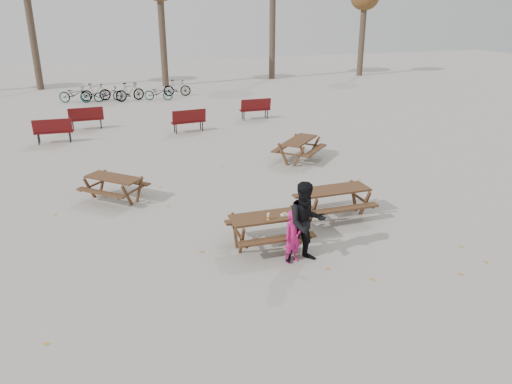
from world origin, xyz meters
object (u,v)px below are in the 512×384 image
object	(u,v)px
main_picnic_table	(269,223)
soda_bottle	(268,217)
adult	(306,222)
food_tray	(285,215)
picnic_table_far	(299,150)
picnic_table_north	(114,188)
child	(293,237)
picnic_table_east	(334,202)

from	to	relation	value
main_picnic_table	soda_bottle	world-z (taller)	soda_bottle
soda_bottle	adult	xyz separation A→B (m)	(0.62, -0.72, 0.08)
food_tray	picnic_table_far	bearing A→B (deg)	64.86
soda_bottle	picnic_table_north	world-z (taller)	soda_bottle
soda_bottle	child	bearing A→B (deg)	-63.11
picnic_table_north	adult	bearing A→B (deg)	-9.67
picnic_table_east	child	bearing A→B (deg)	-136.39
main_picnic_table	child	distance (m)	0.92
adult	picnic_table_far	world-z (taller)	adult
picnic_table_east	food_tray	bearing A→B (deg)	-148.74
soda_bottle	picnic_table_north	distance (m)	5.43
main_picnic_table	food_tray	world-z (taller)	food_tray
food_tray	picnic_table_east	world-z (taller)	food_tray
adult	picnic_table_north	world-z (taller)	adult
picnic_table_north	main_picnic_table	bearing A→B (deg)	-8.21
main_picnic_table	adult	xyz separation A→B (m)	(0.53, -0.92, 0.34)
adult	food_tray	bearing A→B (deg)	104.18
child	picnic_table_far	xyz separation A→B (m)	(3.00, 6.98, -0.22)
picnic_table_east	picnic_table_far	size ratio (longest dim) A/B	1.02
adult	main_picnic_table	bearing A→B (deg)	121.58
picnic_table_east	adult	bearing A→B (deg)	-131.57
adult	picnic_table_far	bearing A→B (deg)	70.19
adult	picnic_table_north	distance (m)	6.38
child	picnic_table_far	size ratio (longest dim) A/B	0.68
food_tray	picnic_table_east	xyz separation A→B (m)	(1.89, 1.22, -0.40)
food_tray	soda_bottle	bearing A→B (deg)	-167.31
picnic_table_north	picnic_table_far	world-z (taller)	picnic_table_far
soda_bottle	child	size ratio (longest dim) A/B	0.14
main_picnic_table	picnic_table_north	xyz separation A→B (m)	(-3.33, 4.12, -0.23)
food_tray	picnic_table_north	bearing A→B (deg)	131.06
soda_bottle	picnic_table_far	bearing A→B (deg)	62.02
picnic_table_east	picnic_table_far	world-z (taller)	picnic_table_east
picnic_table_far	picnic_table_north	bearing A→B (deg)	151.49
soda_bottle	child	world-z (taller)	child
adult	child	bearing A→B (deg)	173.66
soda_bottle	adult	world-z (taller)	adult
soda_bottle	picnic_table_east	bearing A→B (deg)	29.64
food_tray	adult	world-z (taller)	adult
picnic_table_far	main_picnic_table	bearing A→B (deg)	-163.32
child	picnic_table_east	size ratio (longest dim) A/B	0.67
soda_bottle	main_picnic_table	bearing A→B (deg)	67.01
soda_bottle	picnic_table_far	world-z (taller)	soda_bottle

